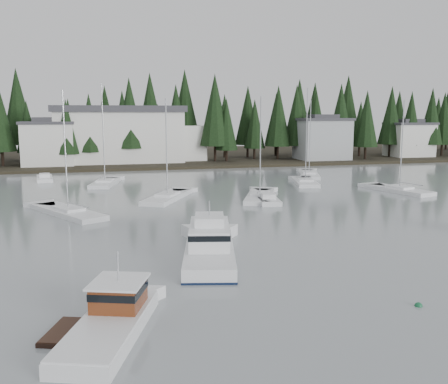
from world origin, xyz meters
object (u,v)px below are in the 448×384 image
at_px(house_east_b, 409,139).
at_px(runabout_1, 268,201).
at_px(sailboat_3, 399,191).
at_px(house_west, 48,143).
at_px(runabout_3, 45,179).
at_px(sailboat_2, 305,183).
at_px(cabin_cruiser_center, 209,249).
at_px(sailboat_6, 167,199).
at_px(harbor_inn, 130,135).
at_px(lobster_boat_brown, 110,323).
at_px(sailboat_9, 68,214).
at_px(house_east_a, 322,138).
at_px(sailboat_4, 309,176).
at_px(sailboat_5, 260,198).
at_px(sailboat_7, 105,184).

bearing_deg(house_east_b, runabout_1, -137.12).
bearing_deg(sailboat_3, house_west, 34.52).
bearing_deg(runabout_3, sailboat_2, -116.59).
relative_size(cabin_cruiser_center, sailboat_2, 0.80).
xyz_separation_m(house_east_b, runabout_3, (-75.14, -19.26, -4.27)).
relative_size(sailboat_3, sailboat_6, 1.00).
height_order(sailboat_3, sailboat_6, sailboat_6).
height_order(sailboat_2, runabout_1, sailboat_2).
height_order(sailboat_2, sailboat_3, sailboat_2).
distance_m(harbor_inn, sailboat_2, 41.67).
height_order(lobster_boat_brown, runabout_3, lobster_boat_brown).
relative_size(sailboat_2, runabout_3, 2.15).
bearing_deg(lobster_boat_brown, house_east_b, -22.04).
bearing_deg(sailboat_6, sailboat_3, -65.23).
relative_size(cabin_cruiser_center, sailboat_9, 0.88).
distance_m(house_west, sailboat_6, 43.00).
bearing_deg(house_east_a, cabin_cruiser_center, -121.06).
bearing_deg(harbor_inn, runabout_3, -123.29).
distance_m(house_west, sailboat_4, 47.67).
xyz_separation_m(house_west, sailboat_9, (5.67, -45.97, -4.60)).
bearing_deg(cabin_cruiser_center, sailboat_5, -13.60).
distance_m(sailboat_5, sailboat_7, 23.98).
height_order(sailboat_4, runabout_1, sailboat_4).
bearing_deg(house_east_a, house_east_b, 5.19).
bearing_deg(harbor_inn, sailboat_7, -100.84).
bearing_deg(cabin_cruiser_center, runabout_3, 30.86).
bearing_deg(house_east_b, harbor_inn, 177.80).
height_order(sailboat_2, sailboat_5, sailboat_2).
distance_m(sailboat_6, sailboat_7, 15.74).
distance_m(lobster_boat_brown, sailboat_5, 37.47).
bearing_deg(runabout_3, house_west, -3.85).
relative_size(sailboat_2, runabout_1, 2.41).
height_order(lobster_boat_brown, sailboat_7, sailboat_7).
bearing_deg(runabout_1, house_west, 41.15).
xyz_separation_m(sailboat_4, runabout_1, (-14.34, -21.31, 0.08)).
relative_size(house_west, sailboat_6, 0.78).
xyz_separation_m(lobster_boat_brown, runabout_3, (-8.11, 56.34, -0.32)).
height_order(sailboat_3, runabout_1, sailboat_3).
relative_size(cabin_cruiser_center, runabout_3, 1.71).
distance_m(house_east_b, sailboat_5, 65.17).
distance_m(house_east_b, sailboat_3, 51.97).
bearing_deg(harbor_inn, house_east_b, -2.20).
height_order(harbor_inn, sailboat_2, sailboat_2).
bearing_deg(lobster_boat_brown, sailboat_2, -13.68).
xyz_separation_m(house_west, runabout_1, (27.11, -44.39, -4.52)).
bearing_deg(sailboat_7, sailboat_4, -73.32).
bearing_deg(sailboat_5, sailboat_7, 69.51).
relative_size(sailboat_5, runabout_3, 1.91).
height_order(house_east_b, lobster_boat_brown, house_east_b).
xyz_separation_m(house_east_a, harbor_inn, (-38.96, 4.34, 0.87)).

